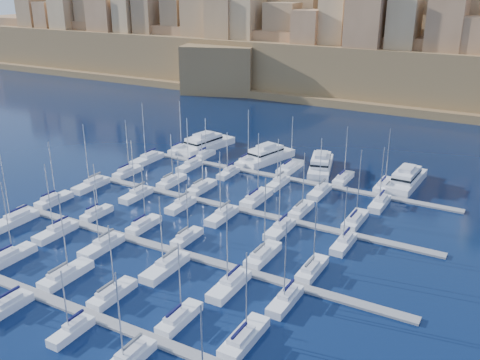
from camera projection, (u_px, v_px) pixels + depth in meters
The scene contains 54 objects.
ground at pixel (215, 228), 105.67m from camera, with size 600.00×600.00×0.00m, color #041332.
pontoon_near at pixel (93, 316), 77.87m from camera, with size 84.00×2.00×0.40m, color slate.
pontoon_mid_near at pixel (180, 253), 95.81m from camera, with size 84.00×2.00×0.40m, color slate.
pontoon_mid_far at pixel (240, 209), 113.76m from camera, with size 84.00×2.00×0.40m, color slate.
pontoon_far at pixel (284, 178), 131.70m from camera, with size 84.00×2.00×0.40m, color slate.
sailboat_1 at pixel (10, 256), 93.40m from camera, with size 2.79×9.30×14.77m.
sailboat_2 at pixel (66, 275), 87.63m from camera, with size 2.96×9.87×15.30m.
sailboat_3 at pixel (112, 294), 82.41m from camera, with size 2.63×8.78×12.46m.
sailboat_4 at pixel (179, 318), 76.52m from camera, with size 2.56×8.54×12.88m.
sailboat_5 at pixel (244, 338), 72.34m from camera, with size 2.96×9.85×13.77m.
sailboat_8 at pixel (4, 308), 78.94m from camera, with size 2.68×8.94×12.64m.
sailboat_9 at pixel (72, 331), 73.83m from camera, with size 2.15×7.16×10.71m.
sailboat_10 at pixel (127, 360), 68.08m from camera, with size 2.77×9.23×14.14m.
sailboat_12 at pixel (54, 200), 117.16m from camera, with size 2.69×8.96×14.24m.
sailboat_13 at pixel (97, 213), 110.60m from camera, with size 2.28×7.59×11.64m.
sailboat_14 at pixel (144, 225), 105.42m from camera, with size 2.52×8.40×13.52m.
sailboat_15 at pixel (187, 237), 100.36m from camera, with size 2.32×7.75×11.52m.
sailboat_16 at pixel (263, 255), 93.96m from camera, with size 2.87×9.57×15.31m.
sailboat_17 at pixel (312, 269), 89.39m from camera, with size 2.67×8.89×13.43m.
sailboat_18 at pixel (14, 221), 107.20m from camera, with size 3.17×10.58×15.28m.
sailboat_19 at pixel (56, 232), 102.53m from camera, with size 2.81×9.36×14.93m.
sailboat_20 at pixel (102, 246), 97.12m from camera, with size 2.84×9.48×13.22m.
sailboat_21 at pixel (166, 267), 90.06m from camera, with size 3.11×10.38×14.10m.
sailboat_22 at pixel (229, 285), 84.71m from camera, with size 2.92×9.72×15.12m.
sailboat_23 at pixel (285, 300), 80.83m from camera, with size 2.58×8.59×14.38m.
sailboat_24 at pixel (128, 172), 134.05m from camera, with size 2.66×8.88×14.27m.
sailboat_25 at pixel (171, 181), 127.92m from camera, with size 2.68×8.94×12.58m.
sailboat_26 at pixel (201, 187), 124.16m from camera, with size 2.77×9.24×13.83m.
sailboat_27 at pixel (256, 198), 118.14m from camera, with size 3.11×10.38×15.77m.
sailboat_28 at pixel (301, 210), 112.29m from camera, with size 2.53×8.44×13.40m.
sailboat_29 at pixel (355, 220), 107.45m from camera, with size 2.85×9.50×15.65m.
sailboat_30 at pixel (91, 185), 125.66m from camera, with size 2.97×9.90×15.94m.
sailboat_31 at pixel (137, 195), 120.00m from camera, with size 2.68×8.94×13.87m.
sailboat_32 at pixel (181, 205), 114.72m from camera, with size 2.54×8.46×13.36m.
sailboat_33 at pixel (222, 215), 109.56m from camera, with size 2.79×9.30×14.87m.
sailboat_34 at pixel (280, 229), 103.60m from camera, with size 2.77×9.24×14.93m.
sailboat_35 at pixel (344, 243), 98.09m from camera, with size 2.54×8.46×12.50m.
sailboat_36 at pixel (180, 149), 151.74m from camera, with size 2.65×8.85×14.75m.
sailboat_37 at pixel (205, 155), 147.16m from camera, with size 2.24×7.45×11.25m.
sailboat_38 at pixel (247, 161), 142.08m from camera, with size 2.80×9.32×14.78m.
sailboat_39 at pixel (290, 168), 137.07m from camera, with size 3.21×10.69×14.38m.
sailboat_40 at pixel (343, 178), 129.70m from camera, with size 2.67×8.90×13.90m.
sailboat_41 at pixel (384, 185), 125.48m from camera, with size 2.90×9.65×14.67m.
sailboat_42 at pixel (147, 159), 143.44m from camera, with size 3.25×10.85×16.41m.
sailboat_43 at pixel (190, 166), 138.34m from camera, with size 2.62×8.73×13.79m.
sailboat_44 at pixel (228, 173), 133.51m from camera, with size 2.35×7.83×11.63m.
sailboat_45 at pixel (278, 183), 126.90m from camera, with size 2.54×8.45×12.01m.
sailboat_46 at pixel (320, 191), 121.80m from camera, with size 2.71×9.04×13.89m.
sailboat_47 at pixel (380, 203), 115.49m from camera, with size 2.72×9.07×13.93m.
motor_yacht_a at pixel (205, 143), 153.65m from camera, with size 8.98×20.10×5.25m.
motor_yacht_b at pixel (267, 155), 143.42m from camera, with size 9.22×17.88×5.25m.
motor_yacht_c at pixel (321, 164), 136.46m from camera, with size 9.76×17.98×5.25m.
motor_yacht_d at pixel (407, 179), 126.64m from camera, with size 6.03×17.66×5.25m.
fortified_city at pixel (406, 57), 227.16m from camera, with size 460.00×108.95×59.52m.
Camera 1 is at (50.89, -80.84, 46.43)m, focal length 40.00 mm.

